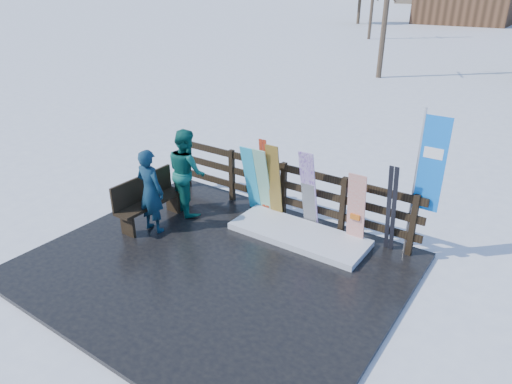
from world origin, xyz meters
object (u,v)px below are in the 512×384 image
Objects in this scene: snowboard_5 at (356,210)px; rental_flag at (427,170)px; snowboard_3 at (309,191)px; snowboard_0 at (251,179)px; snowboard_1 at (263,182)px; snowboard_4 at (308,191)px; person_front at (150,191)px; snowboard_2 at (274,182)px; person_back at (187,172)px; bench at (147,198)px.

snowboard_5 is 0.54× the size of rental_flag.
rental_flag reaches higher than snowboard_3.
snowboard_1 is at bearing 0.00° from snowboard_0.
person_front is (-2.41, -1.71, 0.01)m from snowboard_4.
rental_flag is at bearing 5.60° from snowboard_2.
snowboard_0 is 1.31m from person_back.
bench is 0.90× the size of snowboard_3.
person_front is (-2.42, -1.71, 0.00)m from snowboard_3.
snowboard_5 is (1.72, 0.00, -0.10)m from snowboard_2.
snowboard_5 is (0.97, 0.00, -0.11)m from snowboard_4.
snowboard_2 is 0.98× the size of snowboard_4.
snowboard_5 is at bearing -141.86° from person_back.
snowboard_4 is 0.93× the size of person_back.
snowboard_1 is 2.21m from person_front.
person_back reaches higher than person_front.
snowboard_0 is at bearing 180.00° from snowboard_4.
bench is at bearing -137.78° from snowboard_1.
person_back reaches higher than bench.
rental_flag reaches higher than person_front.
person_front is at bearing -144.81° from snowboard_3.
snowboard_4 is at bearing 0.00° from snowboard_1.
snowboard_1 is 3.15m from rental_flag.
snowboard_3 is at bearing -137.24° from person_back.
snowboard_3 reaches higher than snowboard_4.
person_back reaches higher than snowboard_2.
snowboard_3 is (2.72, 1.54, 0.30)m from bench.
snowboard_2 is (0.56, 0.00, 0.07)m from snowboard_0.
bench is 4.00m from snowboard_5.
rental_flag is (3.31, 0.27, 0.88)m from snowboard_0.
person_front reaches higher than snowboard_0.
person_back is (-2.39, -0.72, 0.08)m from snowboard_4.
bench is at bearing -157.30° from snowboard_5.
snowboard_0 is 0.30m from snowboard_1.
snowboard_5 is (2.28, 0.00, -0.03)m from snowboard_0.
snowboard_2 is at bearing 180.00° from snowboard_3.
snowboard_4 reaches higher than snowboard_1.
rental_flag is at bearing -141.25° from person_back.
rental_flag is at bearing -156.87° from person_front.
snowboard_3 is at bearing -180.00° from snowboard_5.
person_front is 0.92× the size of person_back.
snowboard_3 reaches higher than snowboard_2.
bench is 3.14m from snowboard_3.
snowboard_4 is (1.31, 0.00, 0.08)m from snowboard_0.
snowboard_2 is 0.91× the size of person_back.
bench is at bearing -158.97° from rental_flag.
snowboard_3 is (1.03, -0.00, 0.08)m from snowboard_1.
snowboard_3 is at bearing -145.83° from person_front.
snowboard_5 is 0.86× the size of person_front.
snowboard_4 is (-0.01, 0.00, -0.01)m from snowboard_3.
snowboard_1 is at bearing 180.00° from snowboard_2.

